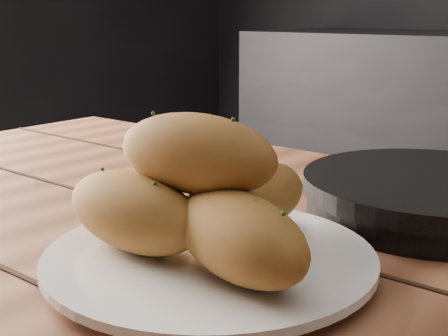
% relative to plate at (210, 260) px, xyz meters
% --- Properties ---
extents(plate, '(0.29, 0.29, 0.02)m').
position_rel_plate_xyz_m(plate, '(0.00, 0.00, 0.00)').
color(plate, white).
rests_on(plate, table).
extents(bread_rolls, '(0.28, 0.22, 0.12)m').
position_rel_plate_xyz_m(bread_rolls, '(-0.01, -0.00, 0.06)').
color(bread_rolls, '#A46B2D').
rests_on(bread_rolls, plate).
extents(skillet, '(0.42, 0.29, 0.05)m').
position_rel_plate_xyz_m(skillet, '(0.10, 0.28, 0.01)').
color(skillet, black).
rests_on(skillet, table).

